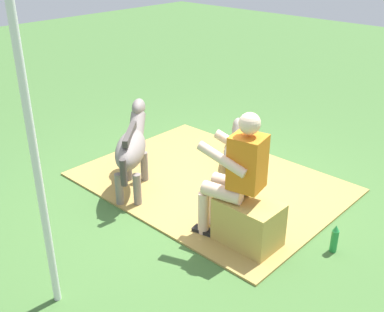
% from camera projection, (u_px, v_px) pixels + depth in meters
% --- Properties ---
extents(ground_plane, '(24.00, 24.00, 0.00)m').
position_uv_depth(ground_plane, '(200.00, 195.00, 5.46)').
color(ground_plane, '#426B33').
extents(hay_patch, '(3.03, 2.27, 0.02)m').
position_uv_depth(hay_patch, '(210.00, 182.00, 5.71)').
color(hay_patch, '#AD8C47').
rests_on(hay_patch, ground).
extents(hay_bale, '(0.61, 0.41, 0.48)m').
position_uv_depth(hay_bale, '(248.00, 223.00, 4.50)').
color(hay_bale, tan).
rests_on(hay_bale, ground).
extents(person_seated, '(0.70, 0.50, 1.36)m').
position_uv_depth(person_seated, '(236.00, 171.00, 4.37)').
color(person_seated, beige).
rests_on(person_seated, ground).
extents(pony_standing, '(1.00, 1.12, 0.92)m').
position_uv_depth(pony_standing, '(132.00, 146.00, 5.34)').
color(pony_standing, slate).
rests_on(pony_standing, ground).
extents(pony_lying, '(1.05, 1.21, 0.42)m').
position_uv_depth(pony_lying, '(239.00, 153.00, 6.04)').
color(pony_lying, gray).
rests_on(pony_lying, ground).
extents(soda_bottle, '(0.07, 0.07, 0.29)m').
position_uv_depth(soda_bottle, '(335.00, 239.00, 4.43)').
color(soda_bottle, '#268C3F').
rests_on(soda_bottle, ground).
extents(tent_pole_left, '(0.06, 0.06, 2.42)m').
position_uv_depth(tent_pole_left, '(37.00, 170.00, 3.38)').
color(tent_pole_left, silver).
rests_on(tent_pole_left, ground).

